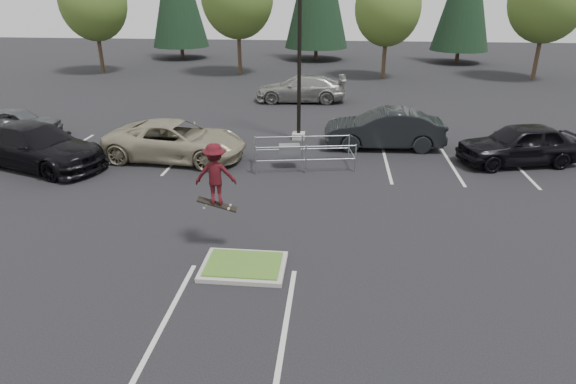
# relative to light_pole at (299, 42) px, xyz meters

# --- Properties ---
(ground) EXTENTS (120.00, 120.00, 0.00)m
(ground) POSITION_rel_light_pole_xyz_m (-0.50, -12.00, -4.56)
(ground) COLOR black
(ground) RESTS_ON ground
(grass_median) EXTENTS (2.20, 1.60, 0.16)m
(grass_median) POSITION_rel_light_pole_xyz_m (-0.50, -12.00, -4.48)
(grass_median) COLOR gray
(grass_median) RESTS_ON ground
(stall_lines) EXTENTS (22.62, 17.60, 0.01)m
(stall_lines) POSITION_rel_light_pole_xyz_m (-1.85, -5.98, -4.56)
(stall_lines) COLOR beige
(stall_lines) RESTS_ON ground
(light_pole) EXTENTS (0.70, 0.60, 10.12)m
(light_pole) POSITION_rel_light_pole_xyz_m (0.00, 0.00, 0.00)
(light_pole) COLOR gray
(light_pole) RESTS_ON ground
(decid_a) EXTENTS (5.44, 5.44, 8.91)m
(decid_a) POSITION_rel_light_pole_xyz_m (-18.51, 18.03, 1.02)
(decid_a) COLOR #38281C
(decid_a) RESTS_ON ground
(decid_c) EXTENTS (5.12, 5.12, 8.38)m
(decid_c) POSITION_rel_light_pole_xyz_m (5.49, 17.83, 0.69)
(decid_c) COLOR #38281C
(decid_c) RESTS_ON ground
(decid_d) EXTENTS (5.76, 5.76, 9.43)m
(decid_d) POSITION_rel_light_pole_xyz_m (17.49, 18.33, 1.35)
(decid_d) COLOR #38281C
(decid_d) RESTS_ON ground
(cart_corral) EXTENTS (4.24, 2.13, 1.15)m
(cart_corral) POSITION_rel_light_pole_xyz_m (0.09, -4.08, -3.84)
(cart_corral) COLOR #94979C
(cart_corral) RESTS_ON ground
(skateboarder) EXTENTS (1.17, 0.76, 1.94)m
(skateboarder) POSITION_rel_light_pole_xyz_m (-1.38, -11.00, -2.30)
(skateboarder) COLOR black
(skateboarder) RESTS_ON ground
(car_l_tan) EXTENTS (6.15, 3.21, 1.65)m
(car_l_tan) POSITION_rel_light_pole_xyz_m (-5.00, -3.53, -3.73)
(car_l_tan) COLOR gray
(car_l_tan) RESTS_ON ground
(car_l_black) EXTENTS (6.57, 4.33, 1.77)m
(car_l_black) POSITION_rel_light_pole_xyz_m (-10.50, -5.00, -3.68)
(car_l_black) COLOR black
(car_l_black) RESTS_ON ground
(car_l_grey) EXTENTS (4.25, 2.05, 1.40)m
(car_l_grey) POSITION_rel_light_pole_xyz_m (-14.00, -0.87, -3.86)
(car_l_grey) COLOR #4B4E52
(car_l_grey) RESTS_ON ground
(car_r_charc) EXTENTS (5.48, 2.14, 1.78)m
(car_r_charc) POSITION_rel_light_pole_xyz_m (4.00, -0.99, -3.67)
(car_r_charc) COLOR black
(car_r_charc) RESTS_ON ground
(car_r_black) EXTENTS (5.38, 3.15, 1.72)m
(car_r_black) POSITION_rel_light_pole_xyz_m (9.50, -2.70, -3.70)
(car_r_black) COLOR black
(car_r_black) RESTS_ON ground
(car_far_silver) EXTENTS (5.93, 2.72, 1.68)m
(car_far_silver) POSITION_rel_light_pole_xyz_m (-0.53, 8.42, -3.72)
(car_far_silver) COLOR gray
(car_far_silver) RESTS_ON ground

